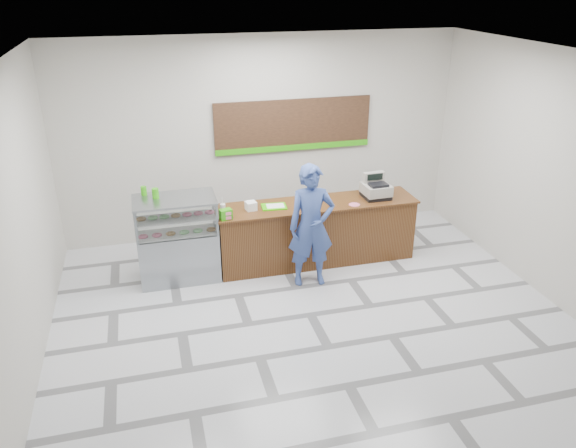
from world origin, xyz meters
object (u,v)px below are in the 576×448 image
object	(u,v)px
serving_tray	(274,207)
display_case	(178,238)
cash_register	(376,189)
customer	(311,226)
sales_counter	(316,232)

from	to	relation	value
serving_tray	display_case	bearing A→B (deg)	-174.67
display_case	serving_tray	distance (m)	1.57
cash_register	serving_tray	size ratio (longest dim) A/B	1.11
display_case	customer	distance (m)	2.06
sales_counter	display_case	world-z (taller)	display_case
sales_counter	serving_tray	size ratio (longest dim) A/B	8.03
display_case	serving_tray	size ratio (longest dim) A/B	3.28
sales_counter	serving_tray	world-z (taller)	serving_tray
sales_counter	serving_tray	xyz separation A→B (m)	(-0.70, 0.00, 0.52)
cash_register	serving_tray	world-z (taller)	cash_register
sales_counter	cash_register	size ratio (longest dim) A/B	7.23
display_case	serving_tray	bearing A→B (deg)	0.07
cash_register	customer	size ratio (longest dim) A/B	0.24
sales_counter	customer	xyz separation A→B (m)	(-0.29, -0.66, 0.43)
cash_register	serving_tray	xyz separation A→B (m)	(-1.70, 0.00, -0.14)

